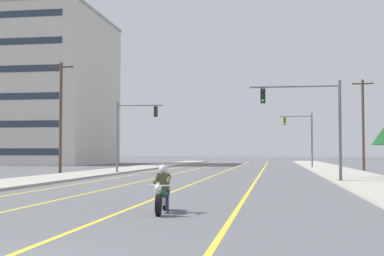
% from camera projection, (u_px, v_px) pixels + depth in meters
% --- Properties ---
extents(lane_stripe_center, '(0.16, 100.00, 0.01)m').
position_uv_depth(lane_stripe_center, '(227.00, 171.00, 52.45)').
color(lane_stripe_center, yellow).
rests_on(lane_stripe_center, ground).
extents(lane_stripe_left, '(0.16, 100.00, 0.01)m').
position_uv_depth(lane_stripe_left, '(191.00, 170.00, 53.00)').
color(lane_stripe_left, yellow).
rests_on(lane_stripe_left, ground).
extents(lane_stripe_right, '(0.16, 100.00, 0.01)m').
position_uv_depth(lane_stripe_right, '(262.00, 171.00, 51.92)').
color(lane_stripe_right, yellow).
rests_on(lane_stripe_right, ground).
extents(lane_stripe_far_left, '(0.16, 100.00, 0.01)m').
position_uv_depth(lane_stripe_far_left, '(162.00, 170.00, 53.46)').
color(lane_stripe_far_left, yellow).
rests_on(lane_stripe_far_left, ground).
extents(sidewalk_kerb_right, '(4.40, 110.00, 0.14)m').
position_uv_depth(sidewalk_kerb_right, '(341.00, 172.00, 45.93)').
color(sidewalk_kerb_right, '#ADA89E').
rests_on(sidewalk_kerb_right, ground).
extents(sidewalk_kerb_left, '(4.40, 110.00, 0.14)m').
position_uv_depth(sidewalk_kerb_left, '(111.00, 171.00, 49.09)').
color(sidewalk_kerb_left, '#ADA89E').
rests_on(sidewalk_kerb_left, ground).
extents(motorcycle_with_rider, '(0.70, 2.19, 1.46)m').
position_uv_depth(motorcycle_with_rider, '(162.00, 194.00, 16.18)').
color(motorcycle_with_rider, black).
rests_on(motorcycle_with_rider, ground).
extents(traffic_signal_near_right, '(5.51, 0.44, 6.20)m').
position_uv_depth(traffic_signal_near_right, '(313.00, 114.00, 32.29)').
color(traffic_signal_near_right, slate).
rests_on(traffic_signal_near_right, ground).
extents(traffic_signal_near_left, '(4.06, 0.44, 6.20)m').
position_uv_depth(traffic_signal_near_left, '(130.00, 126.00, 45.77)').
color(traffic_signal_near_left, slate).
rests_on(traffic_signal_near_left, ground).
extents(traffic_signal_mid_right, '(3.62, 0.41, 6.20)m').
position_uv_depth(traffic_signal_mid_right, '(303.00, 133.00, 59.64)').
color(traffic_signal_mid_right, slate).
rests_on(traffic_signal_mid_right, ground).
extents(utility_pole_left_near, '(2.23, 0.26, 9.70)m').
position_uv_depth(utility_pole_left_near, '(61.00, 115.00, 46.51)').
color(utility_pole_left_near, '#4C3828').
rests_on(utility_pole_left_near, ground).
extents(utility_pole_right_far, '(2.07, 0.26, 9.09)m').
position_uv_depth(utility_pole_right_far, '(363.00, 123.00, 53.14)').
color(utility_pole_right_far, '#4C3828').
rests_on(utility_pole_right_far, ground).
extents(apartment_building_far_left_block, '(23.46, 20.94, 22.63)m').
position_uv_depth(apartment_building_far_left_block, '(28.00, 90.00, 81.77)').
color(apartment_building_far_left_block, beige).
rests_on(apartment_building_far_left_block, ground).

